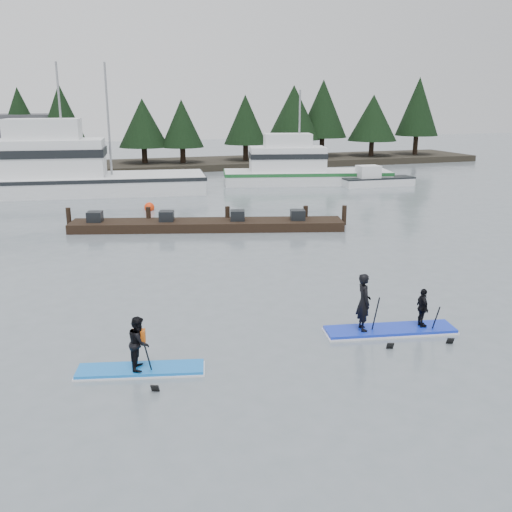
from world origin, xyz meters
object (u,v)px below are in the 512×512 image
object	(u,v)px
fishing_boat_medium	(302,176)
paddleboard_duo	(387,315)
fishing_boat_large	(71,183)
floating_dock	(207,225)
paddleboard_solo	(140,352)

from	to	relation	value
fishing_boat_medium	paddleboard_duo	bearing A→B (deg)	-94.10
fishing_boat_large	fishing_boat_medium	xyz separation A→B (m)	(16.91, -0.35, -0.19)
fishing_boat_medium	floating_dock	world-z (taller)	fishing_boat_medium
fishing_boat_medium	paddleboard_duo	distance (m)	29.16
paddleboard_solo	fishing_boat_large	bearing A→B (deg)	105.70
fishing_boat_medium	floating_dock	bearing A→B (deg)	-114.46
paddleboard_solo	paddleboard_duo	distance (m)	6.77
floating_dock	paddleboard_duo	bearing A→B (deg)	-67.67
fishing_boat_large	paddleboard_duo	xyz separation A→B (m)	(7.72, -28.02, -0.21)
fishing_boat_large	fishing_boat_medium	world-z (taller)	fishing_boat_large
fishing_boat_medium	floating_dock	distance (m)	17.21
paddleboard_solo	paddleboard_duo	bearing A→B (deg)	15.80
fishing_boat_medium	paddleboard_solo	distance (m)	32.15
fishing_boat_large	floating_dock	size ratio (longest dim) A/B	1.30
paddleboard_duo	fishing_boat_large	bearing A→B (deg)	116.27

